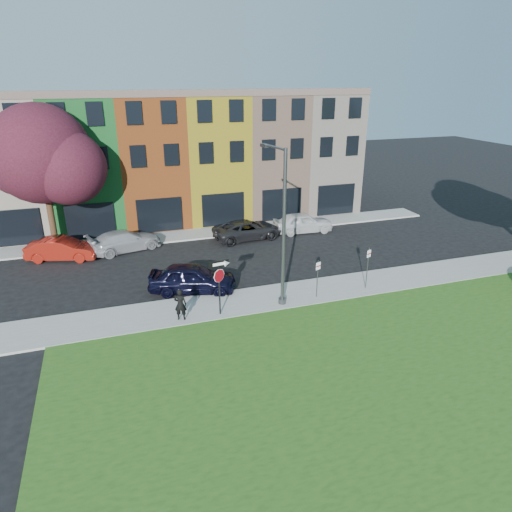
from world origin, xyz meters
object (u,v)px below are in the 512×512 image
object	(u,v)px
stop_sign	(219,277)
sedan_near	(192,278)
man	(180,304)
street_lamp	(282,229)

from	to	relation	value
stop_sign	sedan_near	xyz separation A→B (m)	(-0.78, 3.26, -1.37)
stop_sign	man	size ratio (longest dim) A/B	1.77
sedan_near	street_lamp	xyz separation A→B (m)	(4.16, -2.95, 3.40)
sedan_near	street_lamp	distance (m)	6.13
stop_sign	street_lamp	xyz separation A→B (m)	(3.38, 0.30, 2.03)
man	sedan_near	size ratio (longest dim) A/B	0.32
street_lamp	sedan_near	bearing A→B (deg)	135.90
stop_sign	street_lamp	world-z (taller)	street_lamp
stop_sign	sedan_near	distance (m)	3.62
man	stop_sign	bearing A→B (deg)	-162.78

